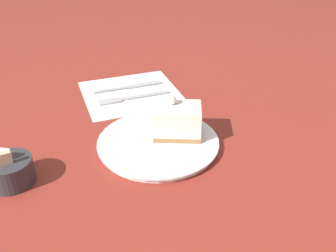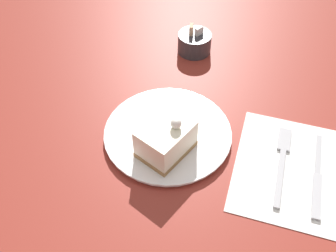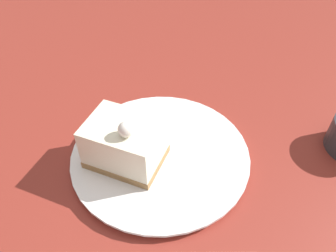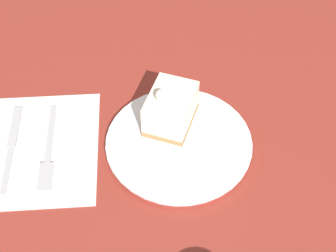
% 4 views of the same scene
% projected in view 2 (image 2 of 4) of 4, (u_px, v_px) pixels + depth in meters
% --- Properties ---
extents(ground_plane, '(4.00, 4.00, 0.00)m').
position_uv_depth(ground_plane, '(162.00, 134.00, 0.71)').
color(ground_plane, maroon).
extents(plate, '(0.24, 0.24, 0.01)m').
position_uv_depth(plate, '(167.00, 134.00, 0.70)').
color(plate, white).
rests_on(plate, ground_plane).
extents(cake_slice, '(0.09, 0.11, 0.08)m').
position_uv_depth(cake_slice, '(166.00, 139.00, 0.64)').
color(cake_slice, '#9E7547').
rests_on(cake_slice, plate).
extents(napkin, '(0.25, 0.26, 0.00)m').
position_uv_depth(napkin, '(299.00, 171.00, 0.65)').
color(napkin, white).
rests_on(napkin, ground_plane).
extents(fork, '(0.04, 0.18, 0.00)m').
position_uv_depth(fork, '(282.00, 158.00, 0.66)').
color(fork, '#B2B2B7').
rests_on(fork, napkin).
extents(knife, '(0.04, 0.18, 0.00)m').
position_uv_depth(knife, '(317.00, 182.00, 0.63)').
color(knife, '#B2B2B7').
rests_on(knife, napkin).
extents(sugar_bowl, '(0.08, 0.08, 0.07)m').
position_uv_depth(sugar_bowl, '(194.00, 42.00, 0.86)').
color(sugar_bowl, '#333338').
rests_on(sugar_bowl, ground_plane).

